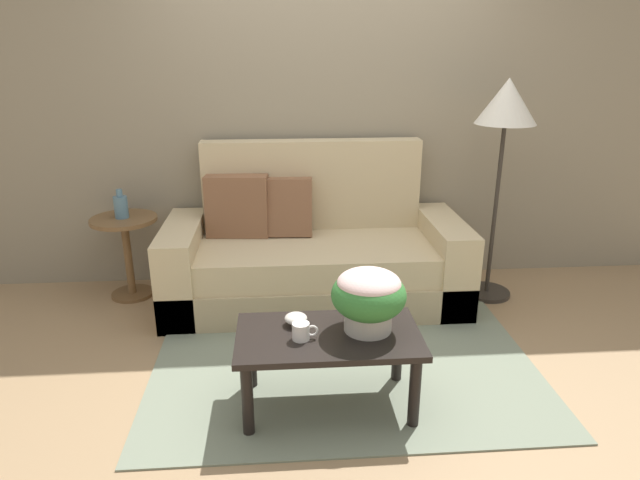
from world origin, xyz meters
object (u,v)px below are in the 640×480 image
floor_lamp (506,117)px  coffee_mug (302,331)px  snack_bowl (296,319)px  couch (312,255)px  coffee_table (328,346)px  side_table (126,243)px  table_vase (121,206)px  potted_plant (369,295)px

floor_lamp → coffee_mug: size_ratio=12.29×
snack_bowl → floor_lamp: bearing=38.2°
couch → coffee_table: bearing=-90.0°
side_table → floor_lamp: 2.80m
floor_lamp → table_vase: 2.73m
coffee_mug → snack_bowl: 0.15m
side_table → snack_bowl: size_ratio=5.23×
couch → coffee_mug: couch is taller
floor_lamp → potted_plant: (-1.11, -1.23, -0.70)m
potted_plant → table_vase: (-1.54, 1.41, 0.08)m
floor_lamp → snack_bowl: (-1.46, -1.15, -0.86)m
table_vase → side_table: bearing=27.4°
potted_plant → coffee_mug: (-0.33, -0.07, -0.15)m
floor_lamp → side_table: bearing=176.0°
potted_plant → coffee_mug: size_ratio=2.91×
coffee_table → table_vase: (-1.34, 1.44, 0.34)m
floor_lamp → potted_plant: size_ratio=4.22×
coffee_table → floor_lamp: (1.31, 1.26, 0.96)m
coffee_mug → floor_lamp: bearing=42.0°
coffee_table → couch: bearing=90.0°
side_table → snack_bowl: bearing=-48.5°
floor_lamp → potted_plant: floor_lamp is taller
potted_plant → table_vase: size_ratio=1.79×
side_table → coffee_mug: (1.20, -1.48, 0.04)m
couch → potted_plant: 1.33m
snack_bowl → table_vase: bearing=131.7°
side_table → potted_plant: 2.10m
side_table → table_vase: size_ratio=2.94×
couch → side_table: couch is taller
coffee_table → coffee_mug: bearing=-162.1°
couch → coffee_table: size_ratio=2.29×
side_table → floor_lamp: bearing=-4.0°
couch → coffee_mug: 1.36m
couch → potted_plant: size_ratio=5.66×
snack_bowl → table_vase: 1.80m
table_vase → floor_lamp: bearing=-3.9°
coffee_table → snack_bowl: (-0.16, 0.10, 0.10)m
snack_bowl → couch: bearing=82.6°
coffee_table → coffee_mug: size_ratio=7.19×
side_table → coffee_mug: 1.91m
couch → coffee_table: 1.31m
coffee_table → side_table: bearing=132.9°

